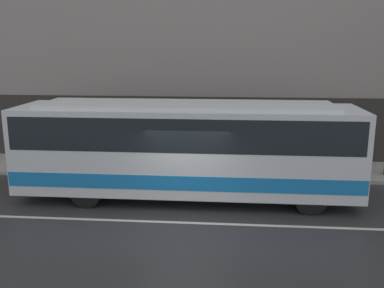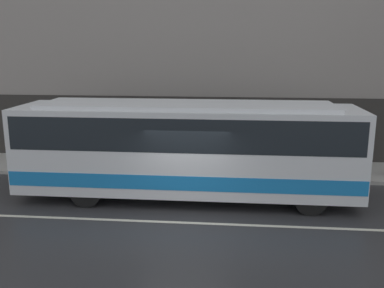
# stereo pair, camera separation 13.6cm
# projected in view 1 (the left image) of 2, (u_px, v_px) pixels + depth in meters

# --- Properties ---
(ground_plane) EXTENTS (60.00, 60.00, 0.00)m
(ground_plane) POSITION_uv_depth(u_px,v_px,m) (184.00, 223.00, 12.12)
(ground_plane) COLOR #2D2D30
(sidewalk) EXTENTS (60.00, 2.80, 0.13)m
(sidewalk) POSITION_uv_depth(u_px,v_px,m) (198.00, 168.00, 17.35)
(sidewalk) COLOR #A09E99
(sidewalk) RESTS_ON ground_plane
(building_facade) EXTENTS (60.00, 0.35, 13.86)m
(building_facade) POSITION_uv_depth(u_px,v_px,m) (201.00, 0.00, 17.36)
(building_facade) COLOR gray
(building_facade) RESTS_ON ground_plane
(lane_stripe) EXTENTS (54.00, 0.14, 0.01)m
(lane_stripe) POSITION_uv_depth(u_px,v_px,m) (184.00, 223.00, 12.12)
(lane_stripe) COLOR beige
(lane_stripe) RESTS_ON ground_plane
(transit_bus) EXTENTS (10.84, 2.57, 3.14)m
(transit_bus) POSITION_uv_depth(u_px,v_px,m) (187.00, 145.00, 13.76)
(transit_bus) COLOR silver
(transit_bus) RESTS_ON ground_plane
(pedestrian_waiting) EXTENTS (0.36, 0.36, 1.73)m
(pedestrian_waiting) POSITION_uv_depth(u_px,v_px,m) (118.00, 142.00, 18.11)
(pedestrian_waiting) COLOR #333338
(pedestrian_waiting) RESTS_ON sidewalk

